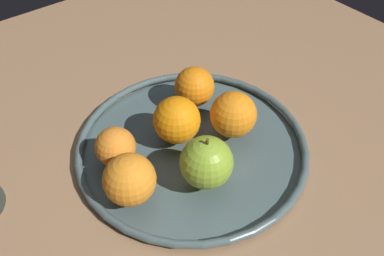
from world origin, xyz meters
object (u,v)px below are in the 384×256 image
(orange_back_right, at_px, (194,87))
(apple, at_px, (206,162))
(orange_back_left, at_px, (233,114))
(orange_front_left, at_px, (116,147))
(orange_front_right, at_px, (130,180))
(fruit_bowl, at_px, (192,145))
(orange_center, at_px, (177,120))

(orange_back_right, bearing_deg, apple, -122.89)
(orange_back_left, relative_size, orange_front_left, 1.22)
(orange_front_right, bearing_deg, fruit_bowl, 13.29)
(orange_back_right, relative_size, orange_center, 0.92)
(orange_front_left, bearing_deg, orange_back_right, 11.23)
(orange_center, bearing_deg, orange_back_left, -29.98)
(orange_front_right, height_order, orange_back_left, same)
(orange_front_right, distance_m, orange_center, 0.13)
(orange_front_right, xyz_separation_m, orange_back_right, (0.19, 0.10, -0.00))
(orange_front_right, relative_size, orange_back_right, 1.07)
(fruit_bowl, xyz_separation_m, orange_back_right, (0.06, 0.07, 0.04))
(orange_back_left, bearing_deg, fruit_bowl, 161.51)
(fruit_bowl, relative_size, orange_center, 4.97)
(apple, relative_size, orange_front_right, 1.15)
(orange_back_right, bearing_deg, orange_back_left, -88.53)
(orange_front_right, xyz_separation_m, orange_front_left, (0.02, 0.07, -0.01))
(apple, xyz_separation_m, orange_back_left, (0.10, 0.05, -0.00))
(orange_back_right, distance_m, orange_back_left, 0.09)
(orange_front_left, bearing_deg, orange_back_left, -18.57)
(fruit_bowl, bearing_deg, orange_front_left, 161.38)
(apple, distance_m, orange_front_left, 0.14)
(orange_back_right, xyz_separation_m, orange_center, (-0.07, -0.05, 0.00))
(orange_back_right, distance_m, orange_center, 0.09)
(fruit_bowl, relative_size, apple, 4.40)
(orange_center, bearing_deg, apple, -101.50)
(orange_front_left, bearing_deg, fruit_bowl, -18.62)
(fruit_bowl, bearing_deg, orange_center, 117.92)
(orange_front_left, bearing_deg, apple, -53.63)
(orange_front_right, distance_m, orange_back_right, 0.22)
(apple, bearing_deg, orange_back_right, 57.11)
(apple, xyz_separation_m, orange_back_right, (0.09, 0.15, -0.00))
(apple, distance_m, orange_back_right, 0.17)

